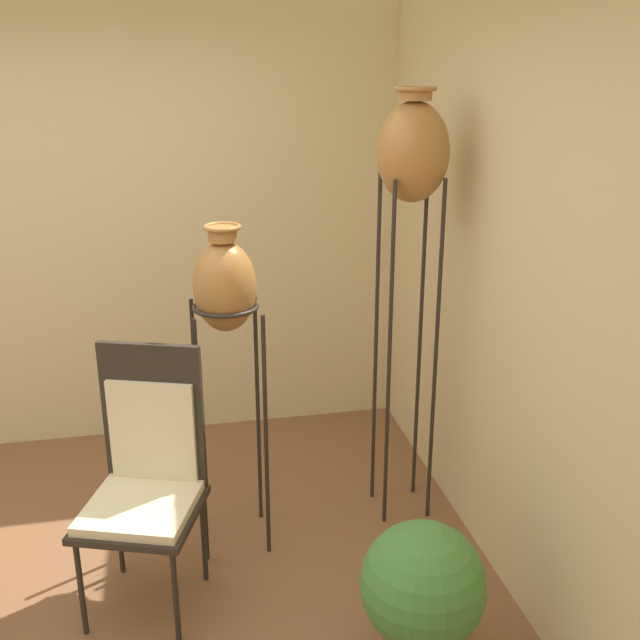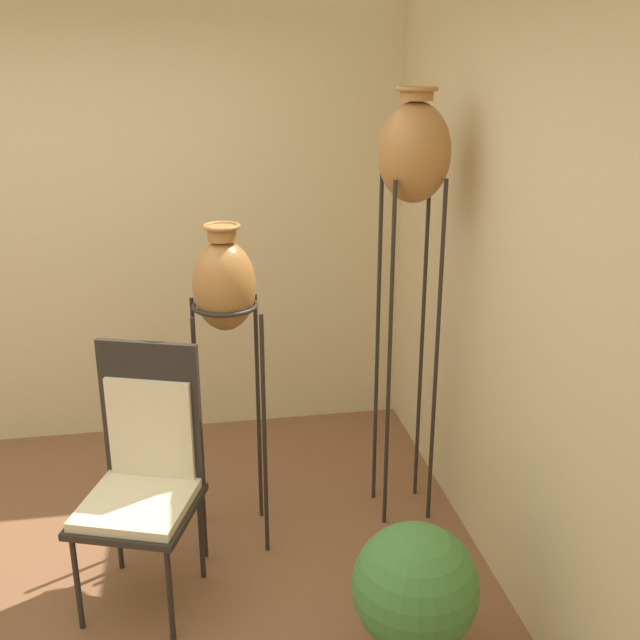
{
  "view_description": "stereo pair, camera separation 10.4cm",
  "coord_description": "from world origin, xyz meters",
  "px_view_note": "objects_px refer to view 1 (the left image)",
  "views": [
    {
      "loc": [
        0.49,
        -2.58,
        2.26
      ],
      "look_at": [
        1.17,
        0.68,
        1.1
      ],
      "focal_mm": 42.0,
      "sensor_mm": 36.0,
      "label": 1
    },
    {
      "loc": [
        0.59,
        -2.6,
        2.26
      ],
      "look_at": [
        1.17,
        0.68,
        1.1
      ],
      "focal_mm": 42.0,
      "sensor_mm": 36.0,
      "label": 2
    }
  ],
  "objects_px": {
    "vase_stand_tall": "(413,162)",
    "vase_stand_medium": "(225,293)",
    "potted_plant": "(422,594)",
    "chair": "(147,470)"
  },
  "relations": [
    {
      "from": "chair",
      "to": "vase_stand_medium",
      "type": "bearing_deg",
      "value": 59.69
    },
    {
      "from": "vase_stand_tall",
      "to": "vase_stand_medium",
      "type": "distance_m",
      "value": 1.04
    },
    {
      "from": "vase_stand_tall",
      "to": "potted_plant",
      "type": "bearing_deg",
      "value": -103.49
    },
    {
      "from": "vase_stand_tall",
      "to": "potted_plant",
      "type": "xyz_separation_m",
      "value": [
        -0.26,
        -1.09,
        -1.47
      ]
    },
    {
      "from": "vase_stand_medium",
      "to": "vase_stand_tall",
      "type": "bearing_deg",
      "value": 6.25
    },
    {
      "from": "potted_plant",
      "to": "vase_stand_tall",
      "type": "bearing_deg",
      "value": 76.51
    },
    {
      "from": "vase_stand_medium",
      "to": "potted_plant",
      "type": "distance_m",
      "value": 1.5
    },
    {
      "from": "vase_stand_tall",
      "to": "chair",
      "type": "bearing_deg",
      "value": -161.56
    },
    {
      "from": "vase_stand_tall",
      "to": "chair",
      "type": "xyz_separation_m",
      "value": [
        -1.27,
        -0.42,
        -1.2
      ]
    },
    {
      "from": "vase_stand_tall",
      "to": "vase_stand_medium",
      "type": "bearing_deg",
      "value": -173.75
    }
  ]
}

